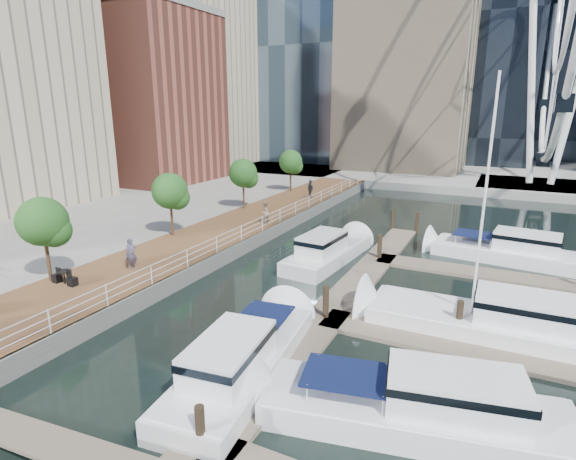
% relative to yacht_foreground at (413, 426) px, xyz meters
% --- Properties ---
extents(ground, '(520.00, 520.00, 0.00)m').
position_rel_yacht_foreground_xyz_m(ground, '(-8.35, -2.16, 0.00)').
color(ground, black).
rests_on(ground, ground).
extents(boardwalk, '(6.00, 60.00, 1.00)m').
position_rel_yacht_foreground_xyz_m(boardwalk, '(-17.35, 12.84, 0.50)').
color(boardwalk, brown).
rests_on(boardwalk, ground).
extents(seawall, '(0.25, 60.00, 1.00)m').
position_rel_yacht_foreground_xyz_m(seawall, '(-14.35, 12.84, 0.50)').
color(seawall, '#595954').
rests_on(seawall, ground).
extents(land_far, '(200.00, 114.00, 1.00)m').
position_rel_yacht_foreground_xyz_m(land_far, '(-8.35, 99.84, 0.50)').
color(land_far, gray).
rests_on(land_far, ground).
extents(pier, '(14.00, 12.00, 1.00)m').
position_rel_yacht_foreground_xyz_m(pier, '(5.65, 49.84, 0.50)').
color(pier, gray).
rests_on(pier, ground).
extents(railing, '(0.10, 60.00, 1.05)m').
position_rel_yacht_foreground_xyz_m(railing, '(-14.45, 12.84, 1.52)').
color(railing, white).
rests_on(railing, boardwalk).
extents(floating_docks, '(16.00, 34.00, 2.60)m').
position_rel_yacht_foreground_xyz_m(floating_docks, '(-0.39, 7.82, 0.49)').
color(floating_docks, '#6D6051').
rests_on(floating_docks, ground).
extents(midrise_condos, '(19.00, 67.00, 28.00)m').
position_rel_yacht_foreground_xyz_m(midrise_condos, '(-41.92, 24.66, 13.42)').
color(midrise_condos, '#BCAD8E').
rests_on(midrise_condos, ground).
extents(street_trees, '(2.60, 42.60, 4.60)m').
position_rel_yacht_foreground_xyz_m(street_trees, '(-19.75, 11.84, 4.29)').
color(street_trees, '#3F2B1C').
rests_on(street_trees, ground).
extents(yacht_foreground, '(11.21, 4.97, 2.15)m').
position_rel_yacht_foreground_xyz_m(yacht_foreground, '(0.00, 0.00, 0.00)').
color(yacht_foreground, white).
rests_on(yacht_foreground, ground).
extents(pedestrian_near, '(0.75, 0.79, 1.81)m').
position_rel_yacht_foreground_xyz_m(pedestrian_near, '(-17.15, 5.19, 1.91)').
color(pedestrian_near, '#4E4D67').
rests_on(pedestrian_near, boardwalk).
extents(pedestrian_mid, '(0.77, 0.93, 1.77)m').
position_rel_yacht_foreground_xyz_m(pedestrian_mid, '(-15.42, 17.96, 1.88)').
color(pedestrian_mid, gray).
rests_on(pedestrian_mid, boardwalk).
extents(pedestrian_far, '(1.17, 1.05, 1.90)m').
position_rel_yacht_foreground_xyz_m(pedestrian_far, '(-16.22, 29.25, 1.95)').
color(pedestrian_far, '#363C44').
rests_on(pedestrian_far, boardwalk).
extents(moored_yachts, '(21.55, 31.49, 11.50)m').
position_rel_yacht_foreground_xyz_m(moored_yachts, '(0.97, 7.87, 0.00)').
color(moored_yachts, white).
rests_on(moored_yachts, ground).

